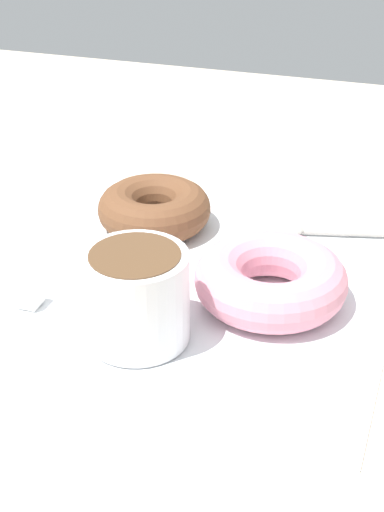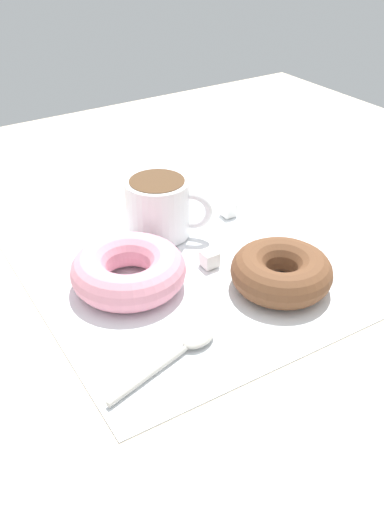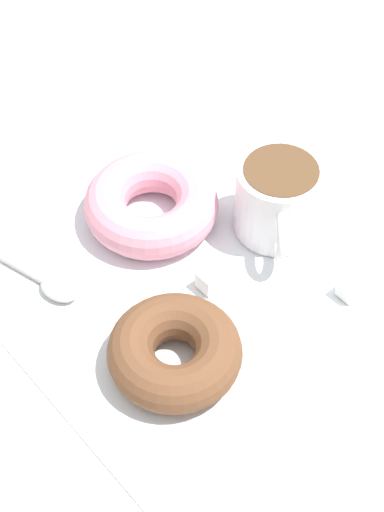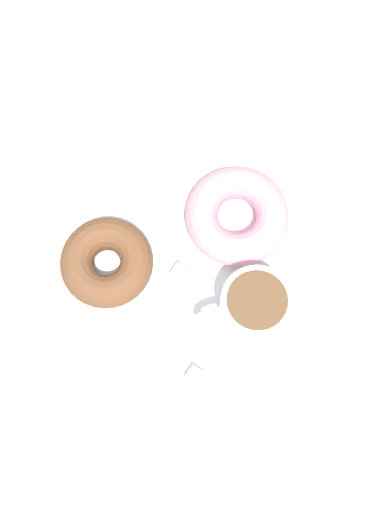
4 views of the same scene
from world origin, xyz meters
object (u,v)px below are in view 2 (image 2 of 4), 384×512
object	(u,v)px
donut_near_cup	(281,272)
donut_far	(129,270)
coffee_cup	(159,206)
sugar_cube_extra	(209,259)
spoon	(185,347)
sugar_cube	(228,209)

from	to	relation	value
donut_near_cup	donut_far	size ratio (longest dim) A/B	0.88
coffee_cup	donut_far	world-z (taller)	coffee_cup
donut_far	sugar_cube_extra	distance (cm)	9.54
donut_far	spoon	world-z (taller)	donut_far
donut_far	sugar_cube	size ratio (longest dim) A/B	7.31
donut_near_cup	sugar_cube	xyz separation A→B (cm)	(4.56, 15.76, -1.08)
coffee_cup	sugar_cube	bearing A→B (deg)	-5.65
donut_near_cup	sugar_cube_extra	size ratio (longest dim) A/B	6.17
donut_far	sugar_cube	xyz separation A→B (cm)	(17.99, 6.83, -1.11)
donut_near_cup	donut_far	xyz separation A→B (cm)	(-13.43, 8.93, 0.03)
sugar_cube	sugar_cube_extra	xyz separation A→B (cm)	(-8.63, -8.31, 0.03)
donut_far	spoon	distance (cm)	12.03
sugar_cube	sugar_cube_extra	bearing A→B (deg)	-136.06
donut_near_cup	spoon	xyz separation A→B (cm)	(-13.85, -2.99, -1.52)
sugar_cube	donut_near_cup	bearing A→B (deg)	-106.13
donut_far	sugar_cube_extra	bearing A→B (deg)	-9.01
spoon	sugar_cube	distance (cm)	26.27
donut_far	donut_near_cup	bearing A→B (deg)	-33.61
coffee_cup	spoon	world-z (taller)	coffee_cup
donut_far	sugar_cube_extra	xyz separation A→B (cm)	(9.36, -1.49, -1.08)
coffee_cup	donut_near_cup	bearing A→B (deg)	-72.98
coffee_cup	donut_near_cup	distance (cm)	17.57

